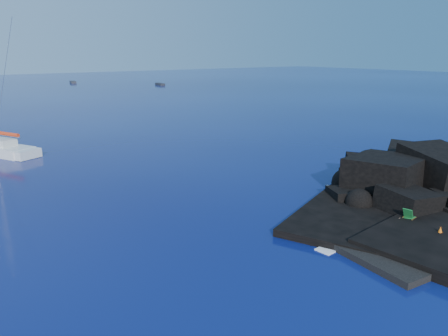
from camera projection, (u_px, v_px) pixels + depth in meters
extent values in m
plane|color=#030339|center=(368.00, 272.00, 20.61)|extent=(400.00, 400.00, 0.00)
cube|color=black|center=(412.00, 244.00, 23.57)|extent=(9.08, 6.86, 0.70)
cube|color=white|center=(396.00, 225.00, 25.25)|extent=(1.89, 1.15, 0.05)
cone|color=orange|center=(440.00, 232.00, 23.54)|extent=(0.47, 0.47, 0.61)
cube|color=#26272B|center=(73.00, 83.00, 139.98)|extent=(2.40, 5.08, 0.65)
cube|color=#232327|center=(160.00, 85.00, 131.74)|extent=(1.96, 4.75, 0.62)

